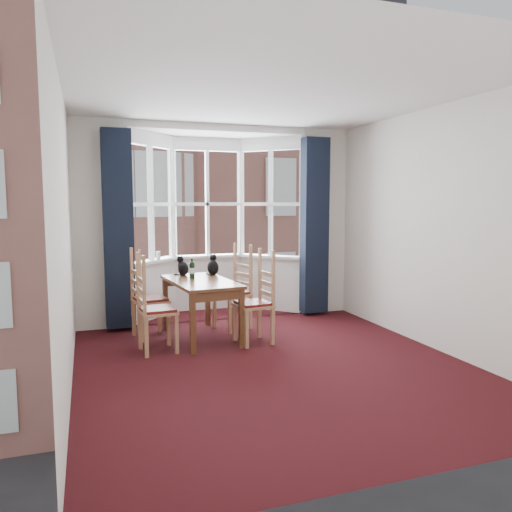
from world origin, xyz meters
name	(u,v)px	position (x,y,z in m)	size (l,w,h in m)	color
floor	(275,367)	(0.00, 0.00, 0.00)	(4.50, 4.50, 0.00)	black
ceiling	(277,91)	(0.00, 0.00, 2.80)	(4.50, 4.50, 0.00)	white
wall_left	(65,238)	(-2.00, 0.00, 1.40)	(4.50, 4.50, 0.00)	silver
wall_right	(439,229)	(2.00, 0.00, 1.40)	(4.50, 4.50, 0.00)	silver
wall_near	(414,256)	(0.00, -2.25, 1.40)	(4.00, 4.00, 0.00)	silver
wall_back_pier_left	(99,225)	(-1.65, 2.25, 1.40)	(0.70, 0.12, 2.80)	silver
wall_back_pier_right	(323,222)	(1.65, 2.25, 1.40)	(0.70, 0.12, 2.80)	silver
bay_window	(211,222)	(0.00, 2.75, 1.40)	(2.76, 0.94, 2.80)	white
curtain_left	(118,230)	(-1.42, 2.07, 1.35)	(0.38, 0.22, 2.60)	black
curtain_right	(314,226)	(1.42, 2.07, 1.35)	(0.38, 0.22, 2.60)	black
dining_table	(201,288)	(-0.49, 1.33, 0.64)	(0.83, 1.37, 0.74)	brown
chair_left_near	(150,312)	(-1.17, 0.93, 0.47)	(0.43, 0.45, 0.92)	tan
chair_left_far	(143,301)	(-1.17, 1.57, 0.47)	(0.47, 0.48, 0.92)	tan
chair_right_near	(260,304)	(0.15, 0.93, 0.47)	(0.45, 0.47, 0.92)	tan
chair_right_far	(238,293)	(0.11, 1.70, 0.47)	(0.52, 0.53, 0.92)	tan
cat_left	(183,267)	(-0.62, 1.84, 0.84)	(0.20, 0.23, 0.27)	black
cat_right	(213,266)	(-0.22, 1.75, 0.85)	(0.20, 0.24, 0.29)	black
wine_bottle	(192,269)	(-0.56, 1.51, 0.86)	(0.07, 0.07, 0.27)	black
candle_tall	(158,255)	(-0.84, 2.60, 0.93)	(0.06, 0.06, 0.12)	white
street	(115,308)	(0.00, 32.25, -6.00)	(80.00, 80.00, 0.00)	#333335
tenement_building	(138,205)	(0.00, 14.01, 1.60)	(18.40, 7.80, 15.20)	#A36154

